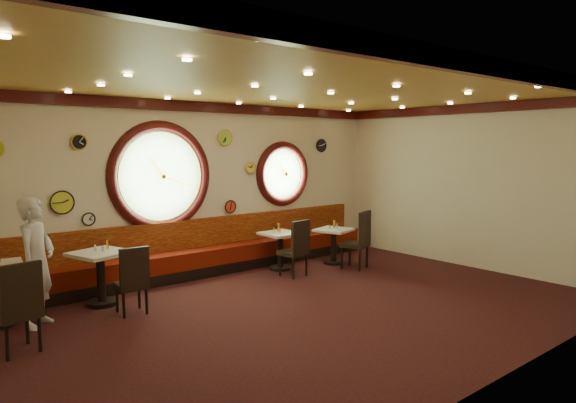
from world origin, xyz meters
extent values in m
cube|color=black|center=(0.00, 0.00, 0.00)|extent=(9.00, 6.00, 0.00)
cube|color=#C28D36|center=(0.00, 0.00, 3.20)|extent=(9.00, 6.00, 0.02)
cube|color=beige|center=(0.00, 3.00, 1.60)|extent=(9.00, 0.02, 3.20)
cube|color=beige|center=(0.00, -3.00, 1.60)|extent=(9.00, 0.02, 3.20)
cube|color=beige|center=(4.50, 0.00, 1.60)|extent=(0.02, 6.00, 3.20)
cube|color=#350909|center=(0.00, 2.95, 3.11)|extent=(9.00, 0.10, 0.18)
cube|color=#350909|center=(0.00, -2.95, 3.11)|extent=(9.00, 0.10, 0.18)
cube|color=#350909|center=(4.45, 0.00, 3.11)|extent=(0.10, 6.00, 0.18)
cube|color=black|center=(0.00, 2.72, 0.10)|extent=(8.00, 0.55, 0.20)
cube|color=#5C1107|center=(0.00, 2.72, 0.35)|extent=(8.00, 0.55, 0.30)
cube|color=#660808|center=(0.00, 2.94, 0.75)|extent=(8.00, 0.10, 0.55)
cylinder|color=#92CD7B|center=(-0.60, 3.00, 1.85)|extent=(1.66, 0.02, 1.66)
torus|color=#350909|center=(-0.60, 2.98, 1.85)|extent=(1.98, 0.18, 1.98)
torus|color=gold|center=(-0.60, 2.95, 1.85)|extent=(1.61, 0.03, 1.61)
cylinder|color=#92CD7B|center=(2.20, 3.00, 1.80)|extent=(1.10, 0.02, 1.10)
torus|color=#350909|center=(2.20, 2.98, 1.80)|extent=(1.38, 0.18, 1.38)
torus|color=gold|center=(2.20, 2.95, 1.80)|extent=(1.09, 0.03, 1.09)
cylinder|color=#98C93E|center=(0.75, 2.96, 2.55)|extent=(0.30, 0.03, 0.30)
cylinder|color=black|center=(-2.00, 2.96, 2.45)|extent=(0.24, 0.03, 0.24)
cylinder|color=#EBE14E|center=(1.35, 2.96, 1.95)|extent=(0.22, 0.03, 0.22)
cylinder|color=yellow|center=(-2.30, 2.96, 1.50)|extent=(0.36, 0.03, 0.36)
cylinder|color=black|center=(3.30, 2.96, 2.40)|extent=(0.28, 0.03, 0.28)
cylinder|color=white|center=(-1.90, 2.96, 1.20)|extent=(0.20, 0.03, 0.20)
cylinder|color=red|center=(0.85, 2.96, 1.20)|extent=(0.24, 0.03, 0.24)
cylinder|color=black|center=(-2.04, 2.09, 0.03)|extent=(0.47, 0.47, 0.06)
cylinder|color=black|center=(-2.04, 2.09, 0.40)|extent=(0.13, 0.13, 0.74)
cube|color=white|center=(-2.04, 2.09, 0.79)|extent=(0.93, 0.93, 0.05)
cylinder|color=black|center=(1.44, 2.12, 0.03)|extent=(0.42, 0.42, 0.06)
cylinder|color=black|center=(1.44, 2.12, 0.36)|extent=(0.11, 0.11, 0.66)
cube|color=white|center=(1.44, 2.12, 0.70)|extent=(0.67, 0.67, 0.05)
cylinder|color=black|center=(2.59, 1.81, 0.03)|extent=(0.41, 0.41, 0.06)
cylinder|color=black|center=(2.59, 1.81, 0.35)|extent=(0.11, 0.11, 0.65)
cube|color=white|center=(2.59, 1.81, 0.70)|extent=(0.81, 0.81, 0.05)
cube|color=black|center=(-3.43, 0.92, 0.45)|extent=(0.52, 0.52, 0.08)
cube|color=black|center=(-3.40, 0.72, 0.79)|extent=(0.46, 0.13, 0.59)
cube|color=black|center=(-1.84, 1.43, 0.41)|extent=(0.45, 0.45, 0.07)
cube|color=black|center=(-1.86, 1.25, 0.72)|extent=(0.41, 0.09, 0.54)
cube|color=black|center=(1.31, 1.57, 0.44)|extent=(0.48, 0.48, 0.08)
cube|color=black|center=(1.32, 1.38, 0.76)|extent=(0.44, 0.10, 0.57)
cube|color=black|center=(2.62, 1.26, 0.48)|extent=(0.61, 0.61, 0.08)
cube|color=black|center=(2.69, 1.07, 0.83)|extent=(0.47, 0.22, 0.62)
cylinder|color=silver|center=(-2.08, 2.16, 0.87)|extent=(0.04, 0.04, 0.10)
cylinder|color=silver|center=(1.35, 2.20, 0.78)|extent=(0.03, 0.03, 0.10)
cylinder|color=silver|center=(2.53, 1.87, 0.76)|extent=(0.03, 0.03, 0.09)
cylinder|color=#B9B9BD|center=(-2.00, 2.07, 0.86)|extent=(0.03, 0.03, 0.09)
cylinder|color=silver|center=(1.42, 2.10, 0.77)|extent=(0.03, 0.03, 0.09)
cylinder|color=silver|center=(2.65, 1.78, 0.77)|extent=(0.04, 0.04, 0.11)
cylinder|color=gold|center=(-1.87, 2.22, 0.89)|extent=(0.04, 0.04, 0.14)
cylinder|color=gold|center=(1.50, 2.25, 0.81)|extent=(0.05, 0.05, 0.16)
cylinder|color=gold|center=(2.67, 1.88, 0.80)|extent=(0.05, 0.05, 0.17)
imported|color=silver|center=(-3.00, 1.72, 0.86)|extent=(0.73, 0.74, 1.72)
camera|label=1|loc=(-4.67, -5.51, 2.38)|focal=32.00mm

